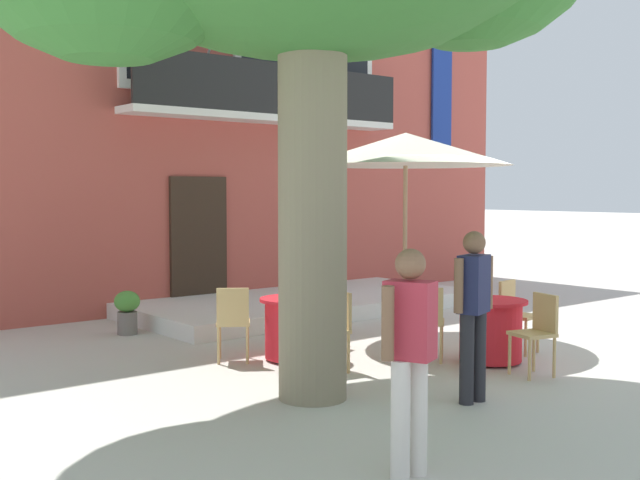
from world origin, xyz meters
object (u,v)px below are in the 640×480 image
Objects in this scene: cafe_chair_middle_2 at (538,328)px; pedestrian_near_entrance at (410,349)px; cafe_chair_near_tree_1 at (233,319)px; pedestrian_mid_plaza at (473,306)px; cafe_chair_middle_1 at (427,318)px; cafe_chair_near_tree_0 at (316,308)px; ground_planter_left at (127,310)px; cafe_table_middle at (491,330)px; cafe_chair_middle_0 at (514,311)px; cafe_table_near_tree at (295,328)px; cafe_umbrella at (406,150)px; cafe_chair_near_tree_2 at (333,325)px.

pedestrian_near_entrance reaches higher than cafe_chair_middle_2.
pedestrian_mid_plaza reaches higher than cafe_chair_near_tree_1.
cafe_chair_middle_2 is 0.54× the size of pedestrian_mid_plaza.
cafe_chair_middle_2 is (0.43, -1.26, 0.00)m from cafe_chair_middle_1.
ground_planter_left is (-1.47, 2.48, -0.17)m from cafe_chair_near_tree_0.
pedestrian_mid_plaza is (0.82, -2.97, 0.41)m from cafe_chair_near_tree_1.
cafe_chair_middle_2 reaches higher than cafe_table_middle.
cafe_chair_middle_1 is (-1.27, 0.32, 0.00)m from cafe_chair_middle_0.
cafe_table_near_tree is 0.77m from cafe_chair_near_tree_0.
cafe_chair_near_tree_0 is 2.50m from cafe_umbrella.
pedestrian_mid_plaza is (0.16, -2.61, 0.55)m from cafe_table_near_tree.
pedestrian_near_entrance is at bearing -135.18° from cafe_umbrella.
cafe_chair_middle_2 is at bearing -71.33° from cafe_chair_middle_1.
cafe_umbrella is 1.76× the size of pedestrian_near_entrance.
ground_planter_left is (-2.54, 4.47, -0.04)m from cafe_table_middle.
cafe_chair_near_tree_1 is 3.08m from cafe_table_middle.
pedestrian_near_entrance is at bearing -105.24° from cafe_chair_near_tree_1.
cafe_chair_middle_1 is (1.83, -1.44, 0.00)m from cafe_chair_near_tree_1.
pedestrian_near_entrance is at bearing -152.44° from pedestrian_mid_plaza.
ground_planter_left is 0.38× the size of pedestrian_mid_plaza.
cafe_chair_middle_2 is 5.76m from ground_planter_left.
cafe_chair_middle_1 is 4.43m from ground_planter_left.
cafe_chair_middle_1 is at bearing -70.42° from cafe_chair_near_tree_0.
cafe_chair_near_tree_0 is 2.90m from cafe_chair_middle_2.
cafe_table_middle is at bearing -43.50° from cafe_chair_middle_1.
pedestrian_near_entrance reaches higher than cafe_chair_middle_1.
cafe_umbrella reaches higher than cafe_table_near_tree.
cafe_chair_near_tree_1 is at bearing 119.58° from cafe_chair_near_tree_2.
cafe_chair_near_tree_0 and cafe_chair_middle_1 have the same top height.
cafe_table_near_tree reaches higher than ground_planter_left.
cafe_chair_middle_2 is 0.55× the size of pedestrian_near_entrance.
cafe_chair_middle_0 is (1.80, -1.79, 0.00)m from cafe_chair_near_tree_0.
cafe_chair_middle_1 is at bearing -63.22° from ground_planter_left.
cafe_chair_middle_0 is 4.75m from pedestrian_near_entrance.
cafe_table_middle is (1.07, -1.99, -0.14)m from cafe_chair_near_tree_0.
cafe_umbrella is at bearing 55.07° from cafe_chair_middle_1.
pedestrian_mid_plaza is at bearing 27.56° from pedestrian_near_entrance.
cafe_chair_middle_2 is 1.45× the size of ground_planter_left.
cafe_chair_near_tree_0 is 2.89m from ground_planter_left.
cafe_chair_middle_2 is (2.26, -2.70, 0.00)m from cafe_chair_near_tree_1.
cafe_chair_near_tree_2 is 0.31× the size of cafe_umbrella.
pedestrian_near_entrance is at bearing -120.84° from cafe_chair_near_tree_0.
cafe_chair_middle_2 is at bearing -44.38° from cafe_chair_near_tree_2.
cafe_chair_middle_1 is at bearing -42.82° from cafe_table_near_tree.
cafe_umbrella reaches higher than cafe_chair_middle_2.
cafe_table_middle is at bearing -61.75° from cafe_chair_near_tree_0.
cafe_table_near_tree is at bearing 87.58° from cafe_chair_near_tree_2.
pedestrian_mid_plaza is at bearing -86.46° from cafe_table_near_tree.
cafe_umbrella is (1.36, -0.27, 2.08)m from cafe_chair_near_tree_0.
pedestrian_mid_plaza is (-1.01, -1.53, 0.41)m from cafe_chair_middle_1.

